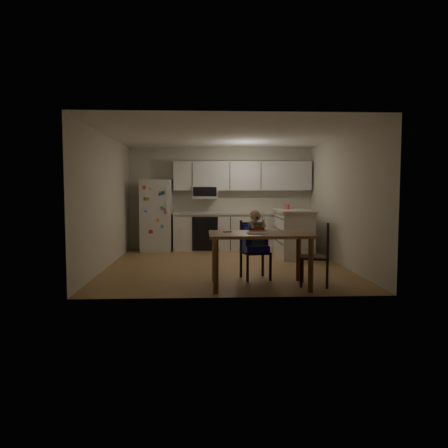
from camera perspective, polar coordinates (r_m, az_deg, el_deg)
room at (r=8.82m, az=0.05°, el=3.09°), size 4.52×5.01×2.51m
refrigerator at (r=10.56m, az=-8.81°, el=1.10°), size 0.72×0.70×1.70m
kitchen_run at (r=10.63m, az=2.31°, el=1.32°), size 3.37×0.62×2.15m
kitchen_island at (r=9.70m, az=9.05°, el=-1.17°), size 0.73×1.39×1.03m
red_cup at (r=9.92m, az=8.34°, el=2.22°), size 0.09×0.09×0.11m
dining_table at (r=6.59m, az=4.73°, el=-2.12°), size 1.53×0.98×0.82m
napkin at (r=6.46m, az=4.38°, el=-1.21°), size 0.29×0.25×0.01m
toddler_spoon at (r=6.64m, az=0.40°, el=-1.02°), size 0.12×0.06×0.02m
chair_booster at (r=7.20m, az=4.03°, el=-1.77°), size 0.50×0.50×1.13m
chair_side at (r=6.82m, az=12.58°, el=-3.45°), size 0.52×0.52×0.95m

